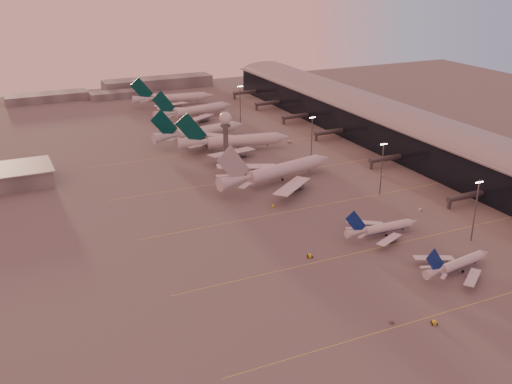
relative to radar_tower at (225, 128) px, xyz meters
name	(u,v)px	position (x,y,z in m)	size (l,w,h in m)	color
ground	(344,272)	(-5.00, -120.00, -20.95)	(700.00, 700.00, 0.00)	#565354
taxiway_markings	(332,202)	(25.00, -64.00, -20.94)	(180.00, 185.25, 0.02)	#D5CA4B
terminal	(400,130)	(102.88, -9.91, -10.43)	(57.00, 362.00, 23.04)	black
radar_tower	(225,128)	(0.00, 0.00, 0.00)	(6.40, 6.40, 31.10)	#4E5055
mast_a	(476,208)	(53.00, -120.00, -7.21)	(3.60, 0.56, 25.00)	#4E5055
mast_b	(382,166)	(50.00, -65.00, -7.21)	(3.60, 0.56, 25.00)	#4E5055
mast_c	(312,137)	(45.00, -10.00, -7.21)	(3.60, 0.56, 25.00)	#4E5055
mast_d	(240,102)	(43.00, 80.00, -7.21)	(3.60, 0.56, 25.00)	#4E5055
distant_horizon	(127,88)	(-2.38, 205.14, -17.06)	(165.00, 37.50, 9.00)	slate
narrowbody_near	(458,265)	(30.47, -136.92, -18.34)	(32.91, 26.10, 12.90)	silver
narrowbody_mid	(382,230)	(24.28, -101.80, -18.29)	(33.66, 26.87, 13.15)	silver
widebody_white	(278,174)	(14.18, -31.31, -16.76)	(67.79, 53.75, 24.17)	silver
greentail_a	(235,144)	(15.59, 24.62, -16.78)	(64.55, 51.70, 23.62)	silver
greentail_b	(201,134)	(4.82, 51.67, -16.98)	(61.45, 49.21, 22.49)	silver
greentail_c	(195,113)	(19.49, 103.72, -17.07)	(59.85, 47.89, 21.94)	silver
greentail_d	(174,100)	(18.47, 146.19, -17.05)	(60.65, 48.73, 22.06)	silver
gsv_truck_a	(393,320)	(-9.00, -152.91, -19.99)	(4.83, 2.20, 1.89)	#545759
gsv_tug_near	(434,323)	(1.86, -158.67, -20.38)	(3.70, 4.45, 1.10)	yellow
gsv_tug_mid	(310,256)	(-10.53, -105.82, -20.36)	(4.59, 3.63, 1.15)	yellow
gsv_truck_b	(421,208)	(54.64, -88.41, -19.89)	(5.18, 2.01, 2.08)	silver
gsv_truck_c	(273,205)	(-1.45, -57.58, -19.87)	(4.44, 5.42, 2.12)	yellow
gsv_catering_b	(382,172)	(65.39, -45.64, -18.61)	(6.23, 4.67, 4.67)	silver
gsv_tug_far	(274,172)	(18.36, -18.54, -20.40)	(2.56, 3.92, 1.07)	silver
gsv_tug_hangar	(289,142)	(50.56, 25.07, -20.40)	(3.88, 2.51, 1.06)	silver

